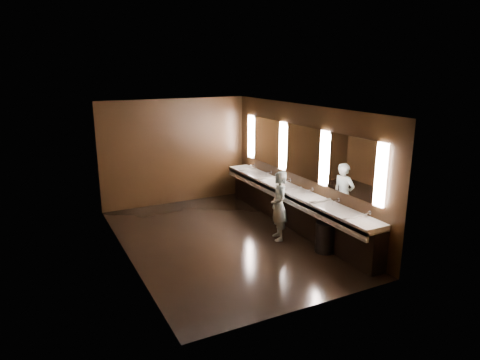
% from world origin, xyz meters
% --- Properties ---
extents(floor, '(6.00, 6.00, 0.00)m').
position_xyz_m(floor, '(0.00, 0.00, 0.00)').
color(floor, black).
rests_on(floor, ground).
extents(ceiling, '(4.00, 6.00, 0.02)m').
position_xyz_m(ceiling, '(0.00, 0.00, 2.80)').
color(ceiling, '#2D2D2B').
rests_on(ceiling, wall_back).
extents(wall_back, '(4.00, 0.02, 2.80)m').
position_xyz_m(wall_back, '(0.00, 3.00, 1.40)').
color(wall_back, black).
rests_on(wall_back, floor).
extents(wall_front, '(4.00, 0.02, 2.80)m').
position_xyz_m(wall_front, '(0.00, -3.00, 1.40)').
color(wall_front, black).
rests_on(wall_front, floor).
extents(wall_left, '(0.02, 6.00, 2.80)m').
position_xyz_m(wall_left, '(-2.00, 0.00, 1.40)').
color(wall_left, black).
rests_on(wall_left, floor).
extents(wall_right, '(0.02, 6.00, 2.80)m').
position_xyz_m(wall_right, '(2.00, 0.00, 1.40)').
color(wall_right, black).
rests_on(wall_right, floor).
extents(sink_counter, '(0.55, 5.40, 1.01)m').
position_xyz_m(sink_counter, '(1.79, 0.00, 0.50)').
color(sink_counter, black).
rests_on(sink_counter, floor).
extents(mirror_band, '(0.06, 5.03, 1.15)m').
position_xyz_m(mirror_band, '(1.98, -0.00, 1.75)').
color(mirror_band, white).
rests_on(mirror_band, wall_right).
extents(person, '(0.49, 0.62, 1.49)m').
position_xyz_m(person, '(1.10, -0.47, 0.75)').
color(person, '#8DC8D3').
rests_on(person, floor).
extents(trash_bin, '(0.44, 0.44, 0.61)m').
position_xyz_m(trash_bin, '(1.58, -1.46, 0.31)').
color(trash_bin, black).
rests_on(trash_bin, floor).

